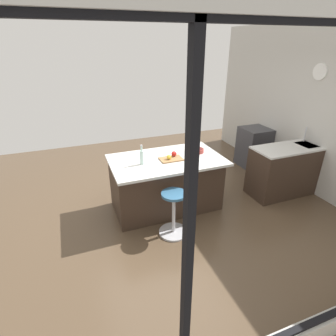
{
  "coord_description": "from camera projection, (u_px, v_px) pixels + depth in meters",
  "views": [
    {
      "loc": [
        1.4,
        3.79,
        2.63
      ],
      "look_at": [
        -0.0,
        0.12,
        0.79
      ],
      "focal_mm": 28.74,
      "sensor_mm": 36.0,
      "label": 1
    }
  ],
  "objects": [
    {
      "name": "oven_range",
      "position": [
        254.0,
        147.0,
        6.15
      ],
      "size": [
        0.6,
        0.61,
        0.89
      ],
      "color": "#38383D",
      "rests_on": "ground_plane"
    },
    {
      "name": "water_bottle",
      "position": [
        142.0,
        157.0,
        4.09
      ],
      "size": [
        0.06,
        0.06,
        0.31
      ],
      "color": "silver",
      "rests_on": "kitchen_island"
    },
    {
      "name": "kitchen_island",
      "position": [
        166.0,
        183.0,
        4.56
      ],
      "size": [
        1.81,
        1.1,
        0.93
      ],
      "color": "#38281E",
      "rests_on": "ground_plane"
    },
    {
      "name": "stool_by_window",
      "position": [
        174.0,
        215.0,
        3.95
      ],
      "size": [
        0.44,
        0.44,
        0.7
      ],
      "color": "#B7B7BC",
      "rests_on": "ground_plane"
    },
    {
      "name": "cutting_board",
      "position": [
        171.0,
        159.0,
        4.29
      ],
      "size": [
        0.36,
        0.24,
        0.02
      ],
      "primitive_type": "cube",
      "color": "olive",
      "rests_on": "kitchen_island"
    },
    {
      "name": "sink_cabinet",
      "position": [
        296.0,
        168.0,
        5.09
      ],
      "size": [
        1.81,
        0.6,
        1.2
      ],
      "color": "#38281E",
      "rests_on": "ground_plane"
    },
    {
      "name": "apple_red",
      "position": [
        174.0,
        154.0,
        4.36
      ],
      "size": [
        0.08,
        0.08,
        0.08
      ],
      "primitive_type": "sphere",
      "color": "red",
      "rests_on": "cutting_board"
    },
    {
      "name": "window_panel_rear",
      "position": [
        304.0,
        227.0,
        1.84
      ],
      "size": [
        5.7,
        0.12,
        2.98
      ],
      "color": "beige",
      "rests_on": "ground_plane"
    },
    {
      "name": "ground_plane",
      "position": [
        166.0,
        205.0,
        4.77
      ],
      "size": [
        7.41,
        7.41,
        0.0
      ],
      "primitive_type": "plane",
      "color": "brown"
    },
    {
      "name": "apple_yellow",
      "position": [
        169.0,
        157.0,
        4.25
      ],
      "size": [
        0.08,
        0.08,
        0.08
      ],
      "primitive_type": "sphere",
      "color": "gold",
      "rests_on": "cutting_board"
    },
    {
      "name": "interior_partition_left",
      "position": [
        307.0,
        109.0,
        5.06
      ],
      "size": [
        0.15,
        5.45,
        2.98
      ],
      "color": "beige",
      "rests_on": "ground_plane"
    },
    {
      "name": "fruit_bowl",
      "position": [
        198.0,
        150.0,
        4.56
      ],
      "size": [
        0.19,
        0.19,
        0.07
      ],
      "color": "#993833",
      "rests_on": "kitchen_island"
    }
  ]
}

